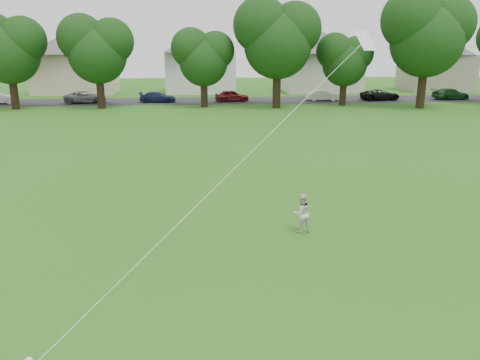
{
  "coord_description": "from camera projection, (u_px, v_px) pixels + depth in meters",
  "views": [
    {
      "loc": [
        -0.03,
        -10.94,
        6.07
      ],
      "look_at": [
        1.04,
        2.0,
        2.3
      ],
      "focal_mm": 35.0,
      "sensor_mm": 36.0,
      "label": 1
    }
  ],
  "objects": [
    {
      "name": "ground",
      "position": [
        207.0,
        287.0,
        12.17
      ],
      "size": [
        160.0,
        160.0,
        0.0
      ],
      "primitive_type": "plane",
      "color": "#2C5F15",
      "rests_on": "ground"
    },
    {
      "name": "street",
      "position": [
        201.0,
        101.0,
        52.37
      ],
      "size": [
        90.0,
        7.0,
        0.01
      ],
      "primitive_type": "cube",
      "color": "#2D2D30",
      "rests_on": "ground"
    },
    {
      "name": "older_boy",
      "position": [
        302.0,
        213.0,
        15.56
      ],
      "size": [
        0.76,
        0.65,
        1.35
      ],
      "primitive_type": "imported",
      "rotation": [
        0.0,
        0.0,
        3.38
      ],
      "color": "silver",
      "rests_on": "ground"
    },
    {
      "name": "kite",
      "position": [
        256.0,
        148.0,
        12.4
      ],
      "size": [
        5.0,
        5.39,
        14.45
      ],
      "color": "white",
      "rests_on": "ground"
    },
    {
      "name": "tree_row",
      "position": [
        245.0,
        40.0,
        44.72
      ],
      "size": [
        82.59,
        8.67,
        11.46
      ],
      "color": "black",
      "rests_on": "ground"
    },
    {
      "name": "parked_cars",
      "position": [
        247.0,
        96.0,
        51.64
      ],
      "size": [
        70.75,
        2.59,
        1.27
      ],
      "color": "black",
      "rests_on": "ground"
    },
    {
      "name": "house_row",
      "position": [
        200.0,
        55.0,
        60.62
      ],
      "size": [
        75.94,
        14.15,
        9.38
      ],
      "color": "silver",
      "rests_on": "ground"
    }
  ]
}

